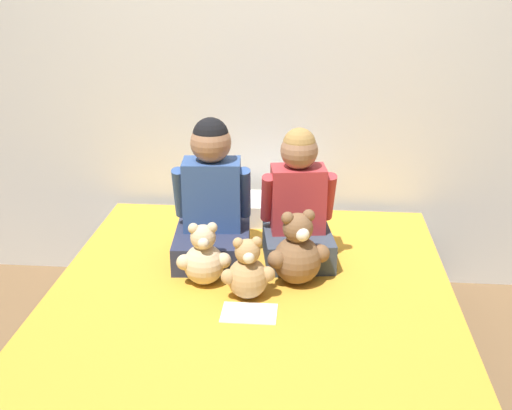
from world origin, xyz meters
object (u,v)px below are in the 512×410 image
at_px(bed, 249,350).
at_px(child_on_left, 212,202).
at_px(teddy_bear_held_by_right_child, 297,253).
at_px(pillow_at_headboard, 265,209).
at_px(child_on_right, 298,207).
at_px(teddy_bear_held_by_left_child, 204,258).
at_px(sign_card, 249,313).
at_px(teddy_bear_between_children, 248,272).

height_order(bed, child_on_left, child_on_left).
distance_m(teddy_bear_held_by_right_child, pillow_at_headboard, 0.69).
bearing_deg(teddy_bear_held_by_right_child, child_on_left, 127.64).
bearing_deg(pillow_at_headboard, child_on_right, -68.01).
bearing_deg(bed, teddy_bear_held_by_right_child, 44.72).
height_order(child_on_right, teddy_bear_held_by_left_child, child_on_right).
relative_size(child_on_right, teddy_bear_held_by_right_child, 1.87).
xyz_separation_m(teddy_bear_held_by_right_child, sign_card, (-0.17, -0.27, -0.13)).
height_order(teddy_bear_held_by_left_child, sign_card, teddy_bear_held_by_left_child).
relative_size(child_on_left, child_on_right, 1.06).
bearing_deg(child_on_right, sign_card, -117.35).
height_order(bed, teddy_bear_held_by_right_child, teddy_bear_held_by_right_child).
relative_size(teddy_bear_held_by_right_child, pillow_at_headboard, 0.68).
height_order(bed, teddy_bear_held_by_left_child, teddy_bear_held_by_left_child).
relative_size(teddy_bear_held_by_left_child, pillow_at_headboard, 0.58).
bearing_deg(sign_card, child_on_left, 112.98).
height_order(child_on_left, sign_card, child_on_left).
bearing_deg(teddy_bear_between_children, child_on_left, 104.46).
distance_m(bed, child_on_right, 0.64).
bearing_deg(teddy_bear_between_children, teddy_bear_held_by_left_child, 139.10).
distance_m(child_on_right, pillow_at_headboard, 0.51).
height_order(child_on_right, pillow_at_headboard, child_on_right).
bearing_deg(pillow_at_headboard, teddy_bear_between_children, -90.58).
xyz_separation_m(teddy_bear_held_by_left_child, teddy_bear_between_children, (0.19, -0.10, -0.00)).
height_order(teddy_bear_held_by_right_child, pillow_at_headboard, teddy_bear_held_by_right_child).
distance_m(child_on_left, teddy_bear_between_children, 0.44).
bearing_deg(sign_card, teddy_bear_held_by_right_child, 57.23).
bearing_deg(child_on_right, bed, -122.24).
bearing_deg(teddy_bear_between_children, pillow_at_headboard, 76.20).
distance_m(teddy_bear_between_children, sign_card, 0.17).
relative_size(teddy_bear_between_children, sign_card, 1.22).
bearing_deg(bed, pillow_at_headboard, 90.00).
relative_size(child_on_left, teddy_bear_held_by_right_child, 1.98).
xyz_separation_m(bed, child_on_right, (0.18, 0.40, 0.47)).
relative_size(child_on_right, pillow_at_headboard, 1.28).
distance_m(bed, teddy_bear_between_children, 0.33).
xyz_separation_m(teddy_bear_held_by_left_child, teddy_bear_held_by_right_child, (0.38, 0.04, 0.02)).
relative_size(teddy_bear_between_children, pillow_at_headboard, 0.55).
bearing_deg(child_on_left, teddy_bear_held_by_left_child, -94.03).
xyz_separation_m(teddy_bear_held_by_left_child, pillow_at_headboard, (0.20, 0.70, -0.06)).
relative_size(teddy_bear_held_by_left_child, teddy_bear_held_by_right_child, 0.84).
height_order(child_on_left, teddy_bear_held_by_right_child, child_on_left).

